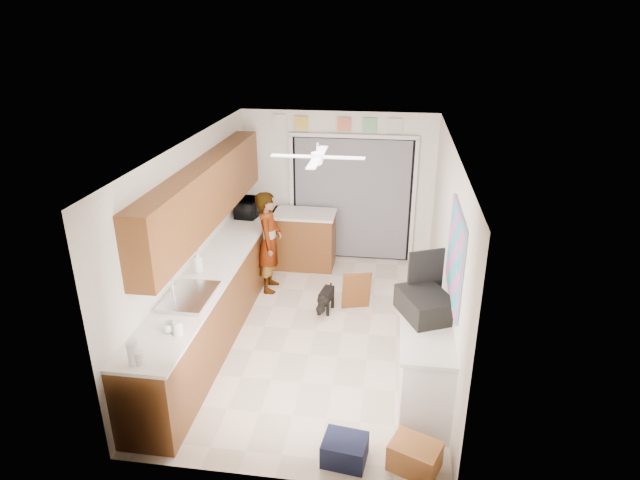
{
  "coord_description": "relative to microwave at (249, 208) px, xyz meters",
  "views": [
    {
      "loc": [
        0.91,
        -6.06,
        3.87
      ],
      "look_at": [
        0.0,
        0.4,
        1.15
      ],
      "focal_mm": 30.0,
      "sensor_mm": 36.0,
      "label": 1
    }
  ],
  "objects": [
    {
      "name": "door_trim_right",
      "position": [
        2.6,
        0.7,
        -0.03
      ],
      "size": [
        0.06,
        0.04,
        2.1
      ],
      "primitive_type": "cube",
      "color": "white",
      "rests_on": "wall_back"
    },
    {
      "name": "ceiling",
      "position": [
        1.33,
        -1.74,
        1.42
      ],
      "size": [
        5.0,
        5.0,
        0.0
      ],
      "primitive_type": "plane",
      "rotation": [
        3.14,
        0.0,
        0.0
      ],
      "color": "white",
      "rests_on": "ground"
    },
    {
      "name": "peninsula_base",
      "position": [
        0.83,
        0.26,
        -0.63
      ],
      "size": [
        1.0,
        0.6,
        0.9
      ],
      "primitive_type": "cube",
      "color": "brown",
      "rests_on": "floor"
    },
    {
      "name": "wall_right",
      "position": [
        2.93,
        -1.74,
        0.17
      ],
      "size": [
        0.0,
        5.0,
        5.0
      ],
      "primitive_type": "plane",
      "rotation": [
        1.57,
        0.0,
        -1.57
      ],
      "color": "white",
      "rests_on": "ground"
    },
    {
      "name": "dog",
      "position": [
        1.4,
        -1.2,
        -0.89
      ],
      "size": [
        0.28,
        0.51,
        0.37
      ],
      "primitive_type": "cube",
      "rotation": [
        0.0,
        0.0,
        -0.18
      ],
      "color": "black",
      "rests_on": "floor"
    },
    {
      "name": "door_trim_head",
      "position": [
        1.58,
        0.7,
        1.04
      ],
      "size": [
        2.1,
        0.04,
        0.06
      ],
      "primitive_type": "cube",
      "color": "white",
      "rests_on": "wall_back"
    },
    {
      "name": "header_frame_3",
      "position": [
        1.83,
        0.73,
        1.22
      ],
      "size": [
        0.22,
        0.02,
        0.22
      ],
      "primitive_type": "cube",
      "color": "#6CBD82",
      "rests_on": "wall_back"
    },
    {
      "name": "back_opening_recess",
      "position": [
        1.58,
        0.73,
        -0.03
      ],
      "size": [
        2.0,
        0.06,
        2.1
      ],
      "primitive_type": "cube",
      "color": "black",
      "rests_on": "wall_back"
    },
    {
      "name": "suitcase_lid",
      "position": [
        2.65,
        -2.46,
        0.24
      ],
      "size": [
        0.39,
        0.2,
        0.5
      ],
      "primitive_type": "cube",
      "rotation": [
        0.0,
        0.0,
        0.44
      ],
      "color": "black",
      "rests_on": "suitcase"
    },
    {
      "name": "peninsula_top",
      "position": [
        0.83,
        0.26,
        -0.16
      ],
      "size": [
        1.04,
        0.64,
        0.04
      ],
      "primitive_type": "cube",
      "color": "white",
      "rests_on": "peninsula_base"
    },
    {
      "name": "wall_front",
      "position": [
        1.33,
        -4.24,
        0.17
      ],
      "size": [
        3.2,
        0.0,
        3.2
      ],
      "primitive_type": "plane",
      "rotation": [
        -1.57,
        0.0,
        0.0
      ],
      "color": "white",
      "rests_on": "ground"
    },
    {
      "name": "curtain_panel",
      "position": [
        1.58,
        0.69,
        -0.03
      ],
      "size": [
        1.9,
        0.03,
        2.05
      ],
      "primitive_type": "cube",
      "color": "gray",
      "rests_on": "wall_back"
    },
    {
      "name": "abstract_painting",
      "position": [
        2.91,
        -2.74,
        0.57
      ],
      "size": [
        0.03,
        1.15,
        0.95
      ],
      "primitive_type": "cube",
      "color": "#DB50A4",
      "rests_on": "wall_right"
    },
    {
      "name": "upper_cabinets",
      "position": [
        -0.11,
        -1.54,
        0.72
      ],
      "size": [
        0.32,
        4.0,
        0.8
      ],
      "primitive_type": "cube",
      "color": "brown",
      "rests_on": "wall_left"
    },
    {
      "name": "wall_left",
      "position": [
        -0.27,
        -1.74,
        0.17
      ],
      "size": [
        0.0,
        5.0,
        5.0
      ],
      "primitive_type": "plane",
      "rotation": [
        1.57,
        0.0,
        1.57
      ],
      "color": "white",
      "rests_on": "ground"
    },
    {
      "name": "suitcase_rim",
      "position": [
        2.65,
        -2.75,
        -0.12
      ],
      "size": [
        0.64,
        0.71,
        0.02
      ],
      "primitive_type": "cube",
      "rotation": [
        0.0,
        0.0,
        0.44
      ],
      "color": "yellow",
      "rests_on": "suitcase"
    },
    {
      "name": "ceiling_fan",
      "position": [
        1.33,
        -1.54,
        1.24
      ],
      "size": [
        1.14,
        1.14,
        0.24
      ],
      "primitive_type": "cube",
      "color": "white",
      "rests_on": "ceiling"
    },
    {
      "name": "navy_crate",
      "position": [
        1.94,
        -3.94,
        -0.95
      ],
      "size": [
        0.44,
        0.39,
        0.25
      ],
      "primitive_type": "cube",
      "rotation": [
        0.0,
        0.0,
        -0.13
      ],
      "color": "#141932",
      "rests_on": "floor"
    },
    {
      "name": "cardboard_box",
      "position": [
        2.58,
        -3.94,
        -0.94
      ],
      "size": [
        0.54,
        0.47,
        0.28
      ],
      "primitive_type": "cube",
      "rotation": [
        0.0,
        0.0,
        -0.39
      ],
      "color": "#CA7B3F",
      "rests_on": "floor"
    },
    {
      "name": "header_frame_4",
      "position": [
        2.23,
        0.73,
        1.22
      ],
      "size": [
        0.22,
        0.02,
        0.22
      ],
      "primitive_type": "cube",
      "color": "silver",
      "rests_on": "wall_back"
    },
    {
      "name": "jar_a",
      "position": [
        0.2,
        -3.46,
        -0.07
      ],
      "size": [
        0.12,
        0.12,
        0.14
      ],
      "primitive_type": "cylinder",
      "rotation": [
        0.0,
        0.0,
        -0.24
      ],
      "color": "silver",
      "rests_on": "left_countertop"
    },
    {
      "name": "sink_basin",
      "position": [
        0.04,
        -2.74,
        -0.12
      ],
      "size": [
        0.5,
        0.76,
        0.06
      ],
      "primitive_type": "cube",
      "color": "silver",
      "rests_on": "left_countertop"
    },
    {
      "name": "left_countertop",
      "position": [
        0.04,
        -1.74,
        -0.16
      ],
      "size": [
        0.62,
        4.8,
        0.04
      ],
      "primitive_type": "cube",
      "color": "white",
      "rests_on": "left_base_cabinets"
    },
    {
      "name": "suitcase",
      "position": [
        2.65,
        -2.75,
        -0.01
      ],
      "size": [
        0.67,
        0.74,
        0.26
      ],
      "primitive_type": "cube",
      "rotation": [
        0.0,
        0.0,
        0.44
      ],
      "color": "black",
      "rests_on": "right_counter_top"
    },
    {
      "name": "wall_back",
      "position": [
        1.33,
        0.76,
        0.17
      ],
      "size": [
        3.2,
        0.0,
        3.2
      ],
      "primitive_type": "plane",
      "rotation": [
        1.57,
        0.0,
        0.0
      ],
      "color": "white",
      "rests_on": "ground"
    },
    {
      "name": "floor",
      "position": [
        1.33,
        -1.74,
        -1.08
      ],
      "size": [
        5.0,
        5.0,
        0.0
      ],
      "primitive_type": "plane",
      "color": "beige",
      "rests_on": "ground"
    },
    {
      "name": "right_counter_top",
      "position": [
        2.67,
        -2.94,
        -0.16
      ],
      "size": [
        0.54,
        1.44,
        0.04
      ],
      "primitive_type": "cube",
      "color": "white",
      "rests_on": "right_counter_base"
    },
    {
      "name": "header_frame_2",
      "position": [
        1.43,
        0.73,
        1.22
      ],
      "size": [
        0.22,
        0.02,
        0.22
      ],
      "primitive_type": "cube",
      "color": "#D87151",
      "rests_on": "wall_back"
    },
    {
      "name": "door_trim_left",
      "position": [
        0.56,
        0.7,
        -0.03
      ],
      "size": [
        0.06,
        0.04,
        2.1
      ],
      "primitive_type": "cube",
      "color": "white",
      "rests_on": "wall_back"
    },
    {
      "name": "paper_towel_roll",
      "position": [
        -0.01,
        -3.99,
        -0.02
      ],
      "size": [
        0.13,
        0.13,
        0.23
      ],
      "primitive_type": "cylinder",
      "rotation": [
        0.0,
        0.0,
        0.31
      ],
      "color": "white",
      "rests_on": "left_countertop"
    },
    {
      "name": "microwave",
      "position": [
        0.0,
        0.0,
        0.0
      ],
      "size": [
        0.38,
        0.52,
        0.27
      ],
      "primitive_type": "imported",
      "rotation": [
        0.0,
        0.0,
        1.48
      ],
      "color": "black",
      "rests_on": "left_countertop"
    },
    {
      "name": "right_counter_base",
      "position": [
        2.68,
        -2.94,
        -0.63
      ],
      "size": [
        0.5,
        1.4,
        0.9
      ],
      "primitive_type": "cube",
      "color": "white",
      "rests_on": "floor"
    },
    {
      "name": "faucet",
      "position": [
        -0.15,
        -2.74,
        -0.03
      ],
      "size": [
        0.03,
        0.03,
        0.22
      ],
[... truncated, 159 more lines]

